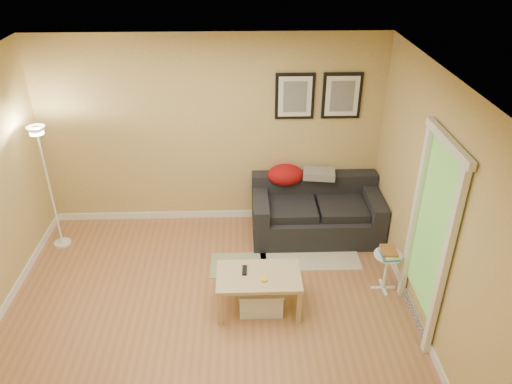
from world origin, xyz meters
TOP-DOWN VIEW (x-y plane):
  - floor at (0.00, 0.00)m, footprint 4.50×4.50m
  - ceiling at (0.00, 0.00)m, footprint 4.50×4.50m
  - wall_back at (0.00, 2.00)m, footprint 4.50×0.00m
  - wall_right at (2.25, 0.00)m, footprint 0.00×4.00m
  - baseboard_back at (0.00, 1.99)m, footprint 4.50×0.02m
  - baseboard_left at (-2.24, 0.00)m, footprint 0.02×4.00m
  - baseboard_right at (2.24, 0.00)m, footprint 0.02×4.00m
  - sofa at (1.38, 1.53)m, footprint 1.70×0.90m
  - red_throw at (0.98, 1.80)m, footprint 0.48×0.36m
  - plaid_throw at (1.43, 1.79)m, footprint 0.45×0.32m
  - framed_print_left at (1.08, 1.98)m, footprint 0.50×0.04m
  - framed_print_right at (1.68, 1.98)m, footprint 0.50×0.04m
  - area_rug at (1.24, 1.14)m, footprint 1.25×0.85m
  - green_runner at (0.34, 0.85)m, footprint 0.70×0.50m
  - coffee_table at (0.55, 0.10)m, footprint 0.96×0.65m
  - remote_control at (0.40, 0.17)m, footprint 0.06×0.16m
  - tape_roll at (0.61, 0.00)m, footprint 0.07×0.07m
  - storage_bin at (0.58, 0.08)m, footprint 0.49×0.35m
  - side_table at (2.02, 0.37)m, footprint 0.32×0.32m
  - book_stack at (2.02, 0.35)m, footprint 0.23×0.28m
  - floor_lamp at (-2.00, 1.40)m, footprint 0.22×0.22m
  - doorway at (2.20, -0.15)m, footprint 0.12×1.01m

SIDE VIEW (x-z plane):
  - floor at x=0.00m, z-range 0.00..0.00m
  - area_rug at x=1.24m, z-range 0.00..0.01m
  - green_runner at x=0.34m, z-range 0.00..0.01m
  - baseboard_back at x=0.00m, z-range 0.00..0.10m
  - baseboard_left at x=-2.24m, z-range 0.00..0.10m
  - baseboard_right at x=2.24m, z-range 0.00..0.10m
  - storage_bin at x=0.58m, z-range 0.00..0.30m
  - coffee_table at x=0.55m, z-range 0.00..0.45m
  - side_table at x=2.02m, z-range 0.00..0.49m
  - sofa at x=1.38m, z-range 0.00..0.75m
  - remote_control at x=0.40m, z-range 0.45..0.47m
  - tape_roll at x=0.61m, z-range 0.45..0.48m
  - book_stack at x=2.02m, z-range 0.49..0.57m
  - red_throw at x=0.98m, z-range 0.63..0.91m
  - plaid_throw at x=1.43m, z-range 0.73..0.83m
  - floor_lamp at x=-2.00m, z-range -0.05..1.63m
  - doorway at x=2.20m, z-range -0.04..2.09m
  - wall_back at x=0.00m, z-range -0.95..3.55m
  - wall_right at x=2.25m, z-range -0.70..3.30m
  - framed_print_left at x=1.08m, z-range 1.50..2.10m
  - framed_print_right at x=1.68m, z-range 1.50..2.10m
  - ceiling at x=0.00m, z-range 2.60..2.60m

